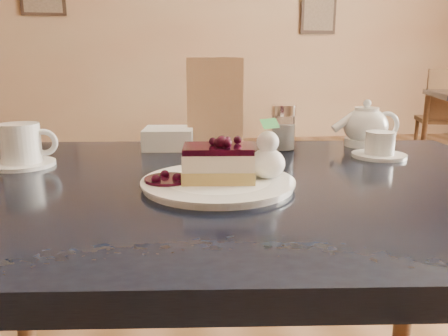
{
  "coord_description": "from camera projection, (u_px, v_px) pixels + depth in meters",
  "views": [
    {
      "loc": [
        -0.21,
        -0.58,
        0.96
      ],
      "look_at": [
        -0.12,
        0.07,
        0.81
      ],
      "focal_mm": 35.0,
      "sensor_mm": 36.0,
      "label": 1
    }
  ],
  "objects": [
    {
      "name": "main_table",
      "position": [
        218.0,
        220.0,
        0.82
      ],
      "size": [
        1.3,
        0.94,
        0.76
      ],
      "rotation": [
        0.0,
        0.0,
        -0.12
      ],
      "color": "black",
      "rests_on": "ground"
    },
    {
      "name": "dessert_plate",
      "position": [
        218.0,
        183.0,
        0.75
      ],
      "size": [
        0.26,
        0.26,
        0.01
      ],
      "primitive_type": "cylinder",
      "color": "white",
      "rests_on": "main_table"
    },
    {
      "name": "cheesecake_slice",
      "position": [
        218.0,
        163.0,
        0.74
      ],
      "size": [
        0.13,
        0.1,
        0.06
      ],
      "rotation": [
        0.0,
        0.0,
        -0.12
      ],
      "color": "tan",
      "rests_on": "dessert_plate"
    },
    {
      "name": "whipped_cream",
      "position": [
        267.0,
        163.0,
        0.76
      ],
      "size": [
        0.06,
        0.06,
        0.05
      ],
      "color": "white",
      "rests_on": "dessert_plate"
    },
    {
      "name": "berry_sauce",
      "position": [
        168.0,
        179.0,
        0.74
      ],
      "size": [
        0.08,
        0.08,
        0.01
      ],
      "primitive_type": "cylinder",
      "color": "black",
      "rests_on": "dessert_plate"
    },
    {
      "name": "coffee_set",
      "position": [
        22.0,
        147.0,
        0.9
      ],
      "size": [
        0.14,
        0.13,
        0.09
      ],
      "color": "white",
      "rests_on": "main_table"
    },
    {
      "name": "tea_set",
      "position": [
        368.0,
        131.0,
        1.09
      ],
      "size": [
        0.16,
        0.25,
        0.11
      ],
      "color": "white",
      "rests_on": "main_table"
    },
    {
      "name": "menu_card",
      "position": [
        215.0,
        103.0,
        1.1
      ],
      "size": [
        0.14,
        0.05,
        0.22
      ],
      "primitive_type": "cube",
      "rotation": [
        0.0,
        0.0,
        -0.12
      ],
      "color": "beige",
      "rests_on": "main_table"
    },
    {
      "name": "sugar_shaker",
      "position": [
        283.0,
        127.0,
        1.06
      ],
      "size": [
        0.06,
        0.06,
        0.11
      ],
      "color": "white",
      "rests_on": "main_table"
    },
    {
      "name": "napkin_stack",
      "position": [
        169.0,
        138.0,
        1.09
      ],
      "size": [
        0.13,
        0.13,
        0.05
      ],
      "primitive_type": "cube",
      "rotation": [
        0.0,
        0.0,
        -0.12
      ],
      "color": "white",
      "rests_on": "main_table"
    }
  ]
}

